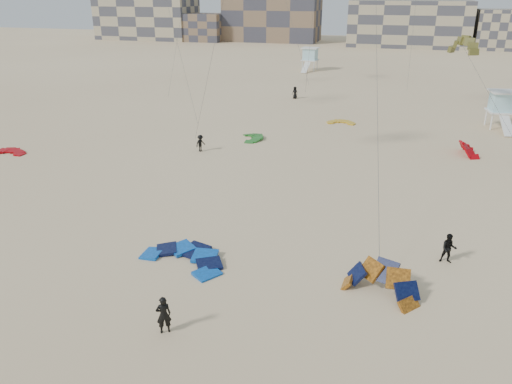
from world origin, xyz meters
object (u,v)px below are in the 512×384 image
(kitesurfer_main, at_px, (164,315))
(kite_ground_orange, at_px, (379,294))
(kite_ground_blue, at_px, (185,261))
(lifeguard_tower_near, at_px, (501,110))

(kitesurfer_main, bearing_deg, kite_ground_orange, 178.44)
(kite_ground_blue, bearing_deg, kitesurfer_main, -57.47)
(kite_ground_orange, height_order, lifeguard_tower_near, lifeguard_tower_near)
(kite_ground_blue, relative_size, kitesurfer_main, 2.64)
(kite_ground_blue, height_order, kitesurfer_main, kitesurfer_main)
(kite_ground_orange, height_order, kitesurfer_main, kite_ground_orange)
(kite_ground_blue, xyz_separation_m, kitesurfer_main, (1.81, -6.33, 0.95))
(kite_ground_blue, bearing_deg, kite_ground_orange, 14.98)
(kite_ground_orange, distance_m, lifeguard_tower_near, 40.01)
(kite_ground_blue, distance_m, kitesurfer_main, 6.65)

